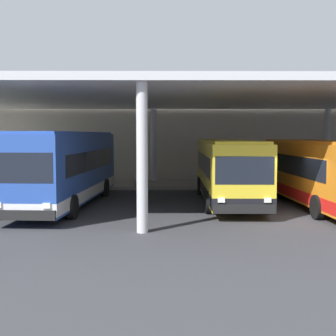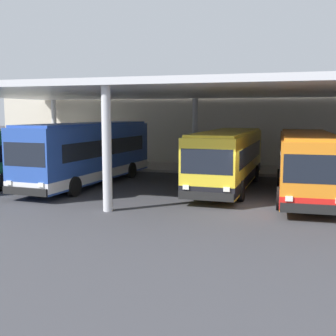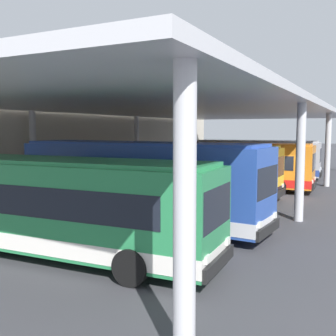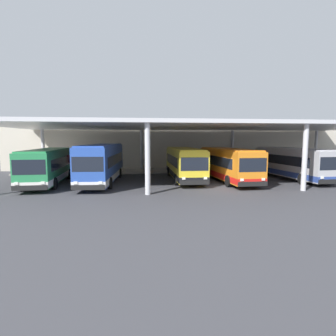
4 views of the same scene
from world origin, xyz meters
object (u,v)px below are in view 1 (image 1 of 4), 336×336
bus_far_bay (317,172)px  banner_sign (44,157)px  bus_middle_bay (228,170)px  bench_waiting (80,176)px  bus_second_bay (67,168)px  trash_bin (26,176)px

bus_far_bay → banner_sign: size_ratio=3.32×
bus_middle_bay → bench_waiting: bus_middle_bay is taller
bench_waiting → banner_sign: 2.65m
bus_middle_bay → bench_waiting: 11.64m
bus_far_bay → bench_waiting: size_ratio=5.90×
bus_second_bay → bus_far_bay: bus_second_bay is taller
bus_second_bay → bus_far_bay: bearing=-1.9°
bus_middle_bay → banner_sign: (-11.02, 6.56, 0.32)m
bus_middle_bay → bench_waiting: bearing=140.1°
trash_bin → banner_sign: bearing=-28.1°
bench_waiting → trash_bin: (-3.59, -0.09, 0.01)m
bus_far_bay → bench_waiting: (-12.99, 8.70, -0.99)m
trash_bin → banner_sign: banner_sign is taller
bus_far_bay → bus_second_bay: bearing=178.1°
banner_sign → bus_middle_bay: bearing=-30.7°
bus_middle_bay → bus_far_bay: 4.28m
bus_middle_bay → trash_bin: (-12.49, 7.34, -0.98)m
banner_sign → bus_second_bay: bearing=-67.4°
bus_second_bay → trash_bin: size_ratio=11.71×
bus_second_bay → bus_middle_bay: (7.94, 0.87, -0.19)m
bus_second_bay → trash_bin: bus_second_bay is taller
bus_far_bay → trash_bin: bus_far_bay is taller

